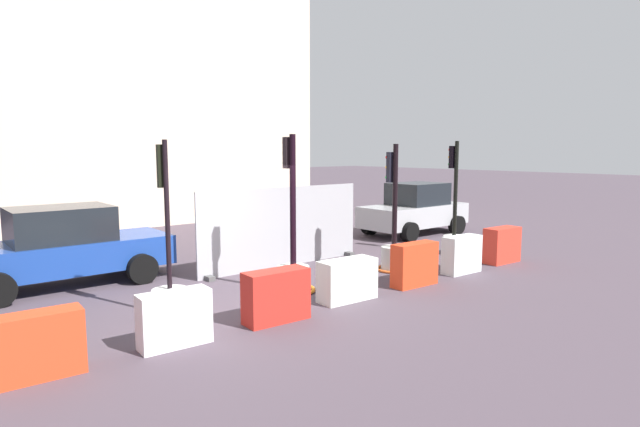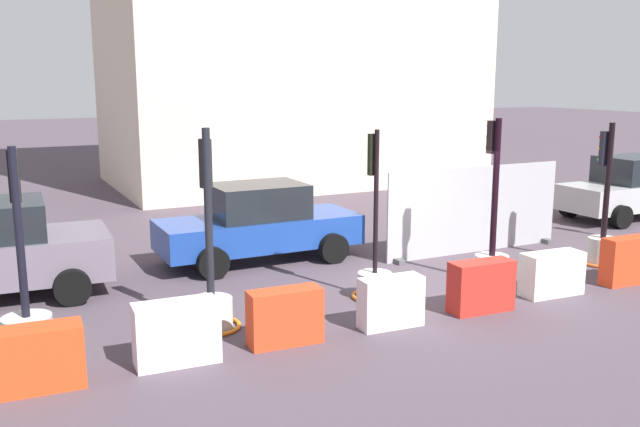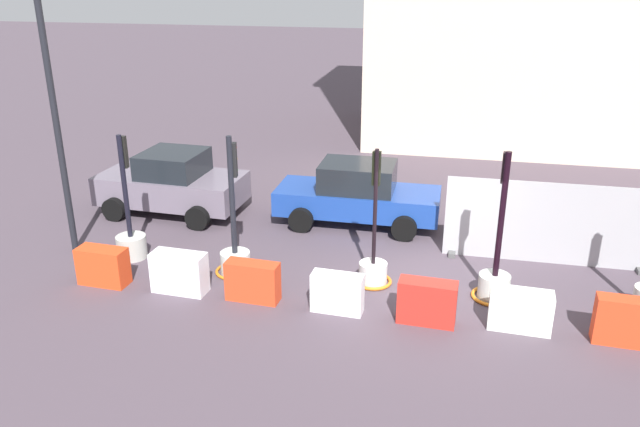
% 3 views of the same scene
% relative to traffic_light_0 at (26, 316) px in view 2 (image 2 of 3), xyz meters
% --- Properties ---
extents(ground_plane, '(120.00, 120.00, 0.00)m').
position_rel_traffic_light_0_xyz_m(ground_plane, '(6.91, -0.12, -0.54)').
color(ground_plane, '#4A3E48').
extents(traffic_light_0, '(0.69, 0.69, 2.93)m').
position_rel_traffic_light_0_xyz_m(traffic_light_0, '(0.00, 0.00, 0.00)').
color(traffic_light_0, '#B0B3AB').
rests_on(traffic_light_0, ground_plane).
extents(traffic_light_1, '(0.91, 0.91, 3.10)m').
position_rel_traffic_light_0_xyz_m(traffic_light_1, '(2.62, -0.22, -0.01)').
color(traffic_light_1, silver).
rests_on(traffic_light_1, ground_plane).
extents(traffic_light_2, '(0.82, 0.82, 2.97)m').
position_rel_traffic_light_0_xyz_m(traffic_light_2, '(5.66, -0.06, -0.09)').
color(traffic_light_2, silver).
rests_on(traffic_light_2, ground_plane).
extents(traffic_light_3, '(0.88, 0.88, 3.10)m').
position_rel_traffic_light_0_xyz_m(traffic_light_3, '(8.15, -0.20, -0.01)').
color(traffic_light_3, silver).
rests_on(traffic_light_3, ground_plane).
extents(traffic_light_4, '(0.82, 0.82, 2.94)m').
position_rel_traffic_light_0_xyz_m(traffic_light_4, '(11.06, -0.22, 0.00)').
color(traffic_light_4, beige).
rests_on(traffic_light_4, ground_plane).
extents(construction_barrier_0, '(1.07, 0.52, 0.81)m').
position_rel_traffic_light_0_xyz_m(construction_barrier_0, '(0.06, -1.34, -0.13)').
color(construction_barrier_0, red).
rests_on(construction_barrier_0, ground_plane).
extents(construction_barrier_1, '(1.16, 0.53, 0.86)m').
position_rel_traffic_light_0_xyz_m(construction_barrier_1, '(1.79, -1.31, -0.11)').
color(construction_barrier_1, silver).
rests_on(construction_barrier_1, ground_plane).
extents(construction_barrier_2, '(1.10, 0.45, 0.82)m').
position_rel_traffic_light_0_xyz_m(construction_barrier_2, '(3.38, -1.33, -0.13)').
color(construction_barrier_2, red).
rests_on(construction_barrier_2, ground_plane).
extents(construction_barrier_3, '(1.03, 0.42, 0.80)m').
position_rel_traffic_light_0_xyz_m(construction_barrier_3, '(5.14, -1.41, -0.14)').
color(construction_barrier_3, white).
rests_on(construction_barrier_3, ground_plane).
extents(construction_barrier_4, '(1.11, 0.48, 0.85)m').
position_rel_traffic_light_0_xyz_m(construction_barrier_4, '(6.87, -1.46, -0.11)').
color(construction_barrier_4, red).
rests_on(construction_barrier_4, ground_plane).
extents(construction_barrier_5, '(1.16, 0.52, 0.77)m').
position_rel_traffic_light_0_xyz_m(construction_barrier_5, '(8.58, -1.32, -0.15)').
color(construction_barrier_5, silver).
rests_on(construction_barrier_5, ground_plane).
extents(construction_barrier_6, '(1.07, 0.42, 0.90)m').
position_rel_traffic_light_0_xyz_m(construction_barrier_6, '(10.36, -1.44, -0.09)').
color(construction_barrier_6, red).
rests_on(construction_barrier_6, ground_plane).
extents(car_blue_estate, '(4.23, 2.02, 1.64)m').
position_rel_traffic_light_0_xyz_m(car_blue_estate, '(4.78, 3.23, 0.26)').
color(car_blue_estate, navy).
rests_on(car_blue_estate, ground_plane).
extents(car_silver_hatchback, '(3.90, 2.01, 1.71)m').
position_rel_traffic_light_0_xyz_m(car_silver_hatchback, '(15.54, 2.90, 0.28)').
color(car_silver_hatchback, '#ABADB0').
rests_on(car_silver_hatchback, ground_plane).
extents(site_fence_panel, '(4.57, 0.50, 1.92)m').
position_rel_traffic_light_0_xyz_m(site_fence_panel, '(9.34, 1.77, 0.38)').
color(site_fence_panel, '#A2A3A8').
rests_on(site_fence_panel, ground_plane).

